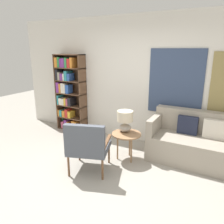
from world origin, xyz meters
TOP-DOWN VIEW (x-y plane):
  - ground_plane at (0.00, 0.00)m, footprint 14.00×14.00m
  - wall_back at (0.06, 2.03)m, footprint 6.40×0.08m
  - bookshelf at (-1.80, 1.84)m, footprint 0.77×0.30m
  - armchair at (-0.19, 0.31)m, footprint 0.81×0.80m
  - couch at (1.35, 1.60)m, footprint 1.71×0.80m
  - side_table at (0.16, 1.06)m, footprint 0.54×0.54m
  - table_lamp at (0.10, 1.13)m, footprint 0.30×0.30m

SIDE VIEW (x-z plane):
  - ground_plane at x=0.00m, z-range 0.00..0.00m
  - couch at x=1.35m, z-range -0.10..0.81m
  - side_table at x=0.16m, z-range 0.21..0.72m
  - armchair at x=-0.19m, z-range 0.07..0.97m
  - table_lamp at x=0.10m, z-range 0.55..0.95m
  - bookshelf at x=-1.80m, z-range 0.01..1.89m
  - wall_back at x=0.06m, z-range 0.00..2.70m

